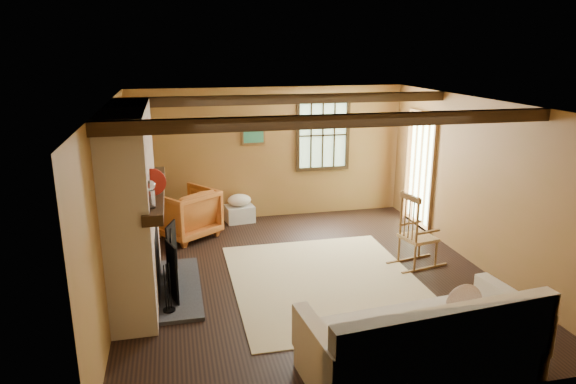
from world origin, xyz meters
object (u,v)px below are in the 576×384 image
object	(u,v)px
fireplace	(135,212)
laundry_basket	(240,214)
rocking_chair	(416,235)
sofa	(424,346)
armchair	(186,213)

from	to	relation	value
fireplace	laundry_basket	distance (m)	3.17
rocking_chair	laundry_basket	xyz separation A→B (m)	(-2.23, 2.51, -0.31)
rocking_chair	sofa	world-z (taller)	rocking_chair
fireplace	laundry_basket	bearing A→B (deg)	57.61
sofa	rocking_chair	bearing A→B (deg)	59.78
fireplace	sofa	distance (m)	3.72
sofa	armchair	xyz separation A→B (m)	(-2.08, 4.38, 0.08)
sofa	laundry_basket	bearing A→B (deg)	96.96
fireplace	laundry_basket	xyz separation A→B (m)	(1.62, 2.55, -0.95)
laundry_basket	fireplace	bearing A→B (deg)	-122.39
fireplace	armchair	distance (m)	2.18
rocking_chair	sofa	size ratio (longest dim) A/B	0.47
rocking_chair	laundry_basket	distance (m)	3.37
rocking_chair	armchair	distance (m)	3.74
rocking_chair	armchair	world-z (taller)	rocking_chair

